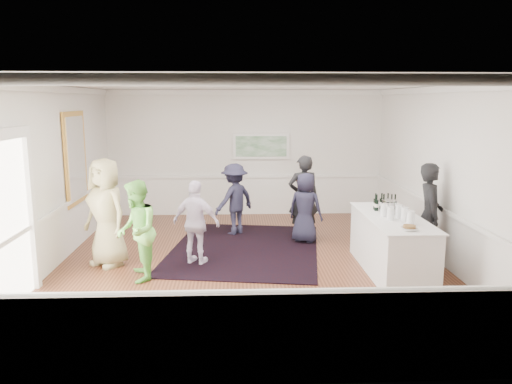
{
  "coord_description": "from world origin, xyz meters",
  "views": [
    {
      "loc": [
        -0.26,
        -8.76,
        2.94
      ],
      "look_at": [
        0.11,
        0.2,
        1.28
      ],
      "focal_mm": 35.0,
      "sensor_mm": 36.0,
      "label": 1
    }
  ],
  "objects_px": {
    "guest_dark_a": "(234,199)",
    "guest_navy": "(305,208)",
    "guest_tan": "(106,212)",
    "bartender": "(430,215)",
    "guest_green": "(137,231)",
    "ice_bucket": "(389,207)",
    "guest_lilac": "(196,223)",
    "serving_table": "(391,244)",
    "guest_dark_b": "(303,197)",
    "nut_bowl": "(409,228)"
  },
  "relations": [
    {
      "from": "guest_lilac",
      "to": "guest_dark_a",
      "type": "relative_size",
      "value": 0.97
    },
    {
      "from": "guest_dark_a",
      "to": "ice_bucket",
      "type": "relative_size",
      "value": 6.08
    },
    {
      "from": "serving_table",
      "to": "nut_bowl",
      "type": "bearing_deg",
      "value": -92.22
    },
    {
      "from": "guest_tan",
      "to": "guest_green",
      "type": "distance_m",
      "value": 1.06
    },
    {
      "from": "guest_lilac",
      "to": "serving_table",
      "type": "bearing_deg",
      "value": -167.6
    },
    {
      "from": "bartender",
      "to": "guest_dark_b",
      "type": "relative_size",
      "value": 1.03
    },
    {
      "from": "guest_lilac",
      "to": "guest_dark_b",
      "type": "height_order",
      "value": "guest_dark_b"
    },
    {
      "from": "ice_bucket",
      "to": "guest_lilac",
      "type": "bearing_deg",
      "value": 173.99
    },
    {
      "from": "ice_bucket",
      "to": "bartender",
      "type": "bearing_deg",
      "value": 10.05
    },
    {
      "from": "bartender",
      "to": "guest_dark_b",
      "type": "height_order",
      "value": "bartender"
    },
    {
      "from": "guest_lilac",
      "to": "nut_bowl",
      "type": "xyz_separation_m",
      "value": [
        3.35,
        -1.49,
        0.26
      ]
    },
    {
      "from": "guest_navy",
      "to": "ice_bucket",
      "type": "bearing_deg",
      "value": 154.2
    },
    {
      "from": "serving_table",
      "to": "ice_bucket",
      "type": "height_order",
      "value": "ice_bucket"
    },
    {
      "from": "guest_dark_b",
      "to": "guest_tan",
      "type": "bearing_deg",
      "value": 17.63
    },
    {
      "from": "guest_green",
      "to": "guest_dark_a",
      "type": "distance_m",
      "value": 3.24
    },
    {
      "from": "serving_table",
      "to": "guest_dark_a",
      "type": "distance_m",
      "value": 3.76
    },
    {
      "from": "bartender",
      "to": "guest_tan",
      "type": "bearing_deg",
      "value": 99.94
    },
    {
      "from": "bartender",
      "to": "guest_lilac",
      "type": "relative_size",
      "value": 1.21
    },
    {
      "from": "guest_dark_b",
      "to": "ice_bucket",
      "type": "distance_m",
      "value": 2.36
    },
    {
      "from": "guest_lilac",
      "to": "guest_dark_a",
      "type": "xyz_separation_m",
      "value": [
        0.68,
        2.03,
        0.02
      ]
    },
    {
      "from": "bartender",
      "to": "ice_bucket",
      "type": "height_order",
      "value": "bartender"
    },
    {
      "from": "guest_lilac",
      "to": "bartender",
      "type": "bearing_deg",
      "value": -161.07
    },
    {
      "from": "guest_dark_a",
      "to": "guest_dark_b",
      "type": "height_order",
      "value": "guest_dark_b"
    },
    {
      "from": "serving_table",
      "to": "bartender",
      "type": "height_order",
      "value": "bartender"
    },
    {
      "from": "serving_table",
      "to": "ice_bucket",
      "type": "relative_size",
      "value": 9.36
    },
    {
      "from": "ice_bucket",
      "to": "nut_bowl",
      "type": "bearing_deg",
      "value": -91.67
    },
    {
      "from": "guest_dark_a",
      "to": "nut_bowl",
      "type": "relative_size",
      "value": 6.5
    },
    {
      "from": "bartender",
      "to": "guest_tan",
      "type": "xyz_separation_m",
      "value": [
        -5.77,
        0.22,
        0.04
      ]
    },
    {
      "from": "guest_dark_b",
      "to": "nut_bowl",
      "type": "distance_m",
      "value": 3.36
    },
    {
      "from": "guest_dark_b",
      "to": "ice_bucket",
      "type": "xyz_separation_m",
      "value": [
        1.23,
        -2.0,
        0.2
      ]
    },
    {
      "from": "serving_table",
      "to": "guest_green",
      "type": "bearing_deg",
      "value": -177.06
    },
    {
      "from": "guest_navy",
      "to": "ice_bucket",
      "type": "distance_m",
      "value": 2.12
    },
    {
      "from": "bartender",
      "to": "ice_bucket",
      "type": "xyz_separation_m",
      "value": [
        -0.78,
        -0.14,
        0.17
      ]
    },
    {
      "from": "serving_table",
      "to": "guest_tan",
      "type": "distance_m",
      "value": 5.04
    },
    {
      "from": "guest_lilac",
      "to": "guest_navy",
      "type": "xyz_separation_m",
      "value": [
        2.16,
        1.34,
        -0.03
      ]
    },
    {
      "from": "nut_bowl",
      "to": "guest_navy",
      "type": "bearing_deg",
      "value": 112.86
    },
    {
      "from": "serving_table",
      "to": "bartender",
      "type": "distance_m",
      "value": 0.96
    },
    {
      "from": "bartender",
      "to": "guest_green",
      "type": "relative_size",
      "value": 1.11
    },
    {
      "from": "guest_tan",
      "to": "guest_lilac",
      "type": "height_order",
      "value": "guest_tan"
    },
    {
      "from": "bartender",
      "to": "nut_bowl",
      "type": "relative_size",
      "value": 7.62
    },
    {
      "from": "guest_dark_a",
      "to": "guest_navy",
      "type": "xyz_separation_m",
      "value": [
        1.48,
        -0.7,
        -0.06
      ]
    },
    {
      "from": "guest_tan",
      "to": "ice_bucket",
      "type": "xyz_separation_m",
      "value": [
        4.98,
        -0.36,
        0.13
      ]
    },
    {
      "from": "bartender",
      "to": "guest_dark_b",
      "type": "xyz_separation_m",
      "value": [
        -2.02,
        1.86,
        -0.03
      ]
    },
    {
      "from": "guest_lilac",
      "to": "guest_navy",
      "type": "bearing_deg",
      "value": -126.36
    },
    {
      "from": "guest_tan",
      "to": "guest_navy",
      "type": "height_order",
      "value": "guest_tan"
    },
    {
      "from": "serving_table",
      "to": "guest_dark_a",
      "type": "bearing_deg",
      "value": 136.11
    },
    {
      "from": "guest_dark_b",
      "to": "ice_bucket",
      "type": "relative_size",
      "value": 6.92
    },
    {
      "from": "guest_lilac",
      "to": "guest_navy",
      "type": "height_order",
      "value": "guest_lilac"
    },
    {
      "from": "guest_tan",
      "to": "guest_navy",
      "type": "relative_size",
      "value": 1.32
    },
    {
      "from": "guest_dark_b",
      "to": "nut_bowl",
      "type": "height_order",
      "value": "guest_dark_b"
    }
  ]
}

